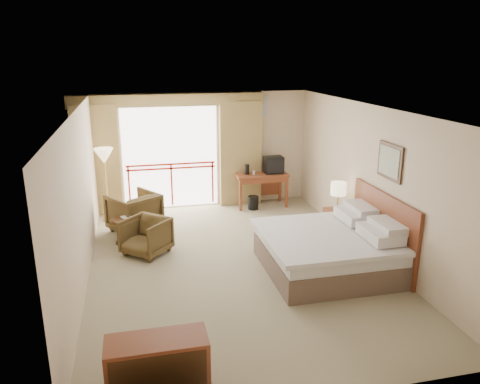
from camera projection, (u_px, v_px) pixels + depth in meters
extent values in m
plane|color=gray|center=(236.00, 263.00, 8.26)|extent=(7.00, 7.00, 0.00)
plane|color=white|center=(236.00, 109.00, 7.48)|extent=(7.00, 7.00, 0.00)
plane|color=beige|center=(204.00, 150.00, 11.14)|extent=(5.00, 0.00, 5.00)
plane|color=beige|center=(313.00, 288.00, 4.60)|extent=(5.00, 0.00, 5.00)
plane|color=beige|center=(81.00, 200.00, 7.33)|extent=(0.00, 7.00, 7.00)
plane|color=beige|center=(371.00, 181.00, 8.41)|extent=(0.00, 7.00, 7.00)
plane|color=white|center=(171.00, 158.00, 10.99)|extent=(2.40, 0.00, 2.40)
cube|color=#B11F0F|center=(171.00, 168.00, 11.04)|extent=(2.09, 0.03, 0.04)
cube|color=#B11F0F|center=(171.00, 164.00, 11.01)|extent=(2.09, 0.03, 0.04)
cube|color=#B11F0F|center=(129.00, 187.00, 10.94)|extent=(0.04, 0.03, 1.00)
cube|color=#B11F0F|center=(172.00, 185.00, 11.15)|extent=(0.04, 0.03, 1.00)
cube|color=#B11F0F|center=(213.00, 182.00, 11.37)|extent=(0.04, 0.03, 1.00)
cube|color=olive|center=(97.00, 160.00, 10.49)|extent=(1.00, 0.26, 2.50)
cube|color=olive|center=(240.00, 154.00, 11.21)|extent=(1.00, 0.26, 2.50)
cube|color=olive|center=(168.00, 100.00, 10.51)|extent=(4.40, 0.22, 0.28)
cube|color=silver|center=(257.00, 106.00, 11.10)|extent=(0.50, 0.04, 0.50)
cube|color=brown|center=(327.00, 259.00, 7.95)|extent=(2.05, 2.00, 0.40)
cube|color=silver|center=(328.00, 243.00, 7.87)|extent=(2.01, 1.96, 0.22)
cube|color=silver|center=(325.00, 236.00, 7.82)|extent=(2.09, 2.06, 0.08)
cube|color=silver|center=(380.00, 234.00, 7.52)|extent=(0.50, 0.75, 0.18)
cube|color=silver|center=(355.00, 215.00, 8.36)|extent=(0.50, 0.75, 0.18)
cube|color=silver|center=(388.00, 226.00, 7.51)|extent=(0.40, 0.70, 0.14)
cube|color=silver|center=(362.00, 209.00, 8.35)|extent=(0.40, 0.70, 0.14)
cube|color=maroon|center=(383.00, 230.00, 8.04)|extent=(0.06, 2.10, 1.30)
cube|color=black|center=(390.00, 162.00, 7.70)|extent=(0.03, 0.72, 0.60)
cube|color=silver|center=(389.00, 162.00, 7.70)|extent=(0.01, 0.60, 0.48)
cube|color=maroon|center=(337.00, 225.00, 9.26)|extent=(0.46, 0.53, 0.61)
cylinder|color=tan|center=(337.00, 208.00, 9.21)|extent=(0.12, 0.12, 0.04)
cylinder|color=tan|center=(338.00, 200.00, 9.16)|extent=(0.03, 0.03, 0.32)
cylinder|color=#FFE5B2|center=(339.00, 189.00, 9.10)|extent=(0.30, 0.30, 0.25)
cube|color=black|center=(339.00, 211.00, 9.01)|extent=(0.23, 0.21, 0.09)
cube|color=maroon|center=(261.00, 174.00, 11.15)|extent=(1.24, 0.60, 0.05)
cube|color=maroon|center=(241.00, 195.00, 10.90)|extent=(0.06, 0.06, 0.76)
cube|color=maroon|center=(287.00, 192.00, 11.15)|extent=(0.06, 0.06, 0.76)
cube|color=maroon|center=(236.00, 189.00, 11.38)|extent=(0.06, 0.06, 0.76)
cube|color=maroon|center=(280.00, 186.00, 11.63)|extent=(0.06, 0.06, 0.76)
cube|color=maroon|center=(258.00, 185.00, 11.48)|extent=(1.13, 0.03, 0.57)
cube|color=maroon|center=(264.00, 181.00, 10.92)|extent=(1.13, 0.03, 0.12)
cube|color=black|center=(273.00, 165.00, 11.15)|extent=(0.44, 0.34, 0.40)
cube|color=black|center=(276.00, 166.00, 10.99)|extent=(0.40, 0.02, 0.32)
cylinder|color=black|center=(247.00, 170.00, 11.03)|extent=(0.12, 0.12, 0.24)
cylinder|color=white|center=(254.00, 173.00, 11.04)|extent=(0.08, 0.08, 0.09)
cylinder|color=black|center=(253.00, 203.00, 11.08)|extent=(0.25, 0.25, 0.32)
imported|color=#403019|center=(135.00, 231.00, 9.75)|extent=(1.23, 1.24, 0.83)
imported|color=#403019|center=(147.00, 253.00, 8.67)|extent=(1.05, 1.05, 0.68)
cylinder|color=black|center=(123.00, 220.00, 9.00)|extent=(0.46, 0.46, 0.04)
cylinder|color=black|center=(124.00, 231.00, 9.07)|extent=(0.06, 0.06, 0.46)
cylinder|color=black|center=(125.00, 242.00, 9.13)|extent=(0.33, 0.33, 0.03)
imported|color=white|center=(123.00, 219.00, 8.99)|extent=(0.25, 0.27, 0.02)
cylinder|color=tan|center=(109.00, 219.00, 10.40)|extent=(0.26, 0.26, 0.03)
cylinder|color=tan|center=(107.00, 190.00, 10.21)|extent=(0.03, 0.03, 1.41)
cone|color=#FFE5B2|center=(104.00, 156.00, 9.99)|extent=(0.41, 0.41, 0.33)
cube|color=maroon|center=(158.00, 369.00, 4.96)|extent=(1.07, 0.45, 0.71)
cube|color=black|center=(159.00, 382.00, 4.75)|extent=(0.98, 0.02, 0.62)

